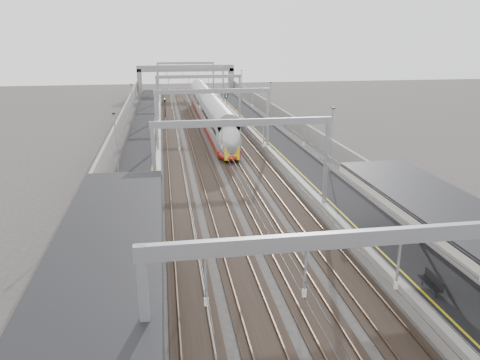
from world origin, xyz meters
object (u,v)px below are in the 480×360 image
object	(u,v)px
bench	(432,281)
train	(211,114)
overbridge	(186,72)
signal_green	(165,104)

from	to	relation	value
bench	train	bearing A→B (deg)	96.47
bench	overbridge	bearing A→B (deg)	94.54
overbridge	bench	world-z (taller)	overbridge
bench	signal_green	distance (m)	61.80
bench	signal_green	size ratio (longest dim) A/B	0.50
signal_green	train	bearing A→B (deg)	-55.80
overbridge	train	xyz separation A→B (m)	(1.50, -40.64, -3.31)
overbridge	bench	xyz separation A→B (m)	(7.24, -91.31, -3.77)
overbridge	bench	bearing A→B (deg)	-85.46
overbridge	signal_green	xyz separation A→B (m)	(-5.20, -30.78, -2.89)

